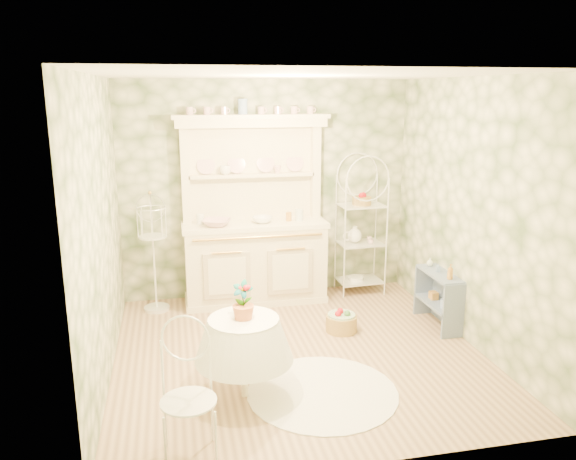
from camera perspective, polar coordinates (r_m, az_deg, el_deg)
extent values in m
plane|color=tan|center=(5.78, 1.05, -12.32)|extent=(3.60, 3.60, 0.00)
plane|color=white|center=(5.19, 1.18, 15.50)|extent=(3.60, 3.60, 0.00)
plane|color=beige|center=(5.23, -18.48, -0.15)|extent=(3.60, 3.60, 0.00)
plane|color=beige|center=(5.98, 18.16, 1.59)|extent=(3.60, 3.60, 0.00)
plane|color=beige|center=(7.05, -2.18, 4.07)|extent=(3.60, 3.60, 0.00)
plane|color=beige|center=(3.66, 7.47, -5.47)|extent=(3.60, 3.60, 0.00)
cube|color=#FBF0CC|center=(6.79, -3.43, 1.91)|extent=(1.87, 0.61, 2.29)
cube|color=white|center=(7.22, 7.43, 0.53)|extent=(0.58, 0.43, 1.79)
cube|color=slate|center=(6.51, 15.02, -6.93)|extent=(0.27, 0.69, 0.58)
cylinder|color=white|center=(4.91, -4.46, -13.06)|extent=(0.72, 0.72, 0.67)
cube|color=white|center=(4.17, -10.07, -16.93)|extent=(0.49, 0.49, 0.87)
cube|color=white|center=(6.76, -13.52, -1.98)|extent=(0.39, 0.39, 1.50)
cylinder|color=#AC8A48|center=(6.23, 5.44, -9.21)|extent=(0.45, 0.45, 0.23)
cylinder|color=white|center=(5.11, 3.51, -16.08)|extent=(1.67, 1.67, 0.01)
imported|color=white|center=(6.67, -7.23, 0.48)|extent=(0.41, 0.41, 0.08)
imported|color=white|center=(6.79, -2.61, 0.80)|extent=(0.24, 0.24, 0.08)
imported|color=white|center=(6.83, -6.39, 5.88)|extent=(0.16, 0.16, 0.11)
imported|color=white|center=(6.92, -1.07, 6.06)|extent=(0.13, 0.13, 0.09)
imported|color=#3F7238|center=(4.70, -4.60, -7.44)|extent=(0.21, 0.18, 0.33)
imported|color=#B67E2F|center=(6.20, 16.15, -4.24)|extent=(0.08, 0.08, 0.17)
imported|color=#7A98C9|center=(6.43, 15.00, -3.80)|extent=(0.05, 0.05, 0.09)
imported|color=silver|center=(6.61, 14.21, -3.30)|extent=(0.10, 0.10, 0.10)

